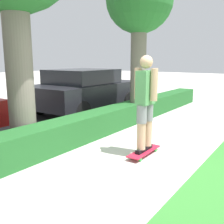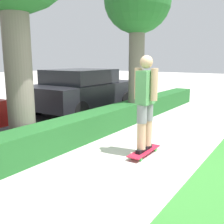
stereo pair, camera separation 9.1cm
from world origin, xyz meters
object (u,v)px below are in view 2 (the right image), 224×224
at_px(skateboard, 144,151).
at_px(parked_car_middle, 82,90).
at_px(skater_person, 145,101).
at_px(tree_far, 138,5).

relative_size(skateboard, parked_car_middle, 0.22).
bearing_deg(parked_car_middle, skater_person, -125.51).
xyz_separation_m(skateboard, tree_far, (2.33, 1.49, 3.10)).
bearing_deg(parked_car_middle, tree_far, -95.34).
relative_size(skateboard, tree_far, 0.21).
distance_m(tree_far, parked_car_middle, 3.24).
height_order(skater_person, tree_far, tree_far).
bearing_deg(skateboard, parked_car_middle, 55.47).
relative_size(skateboard, skater_person, 0.51).
distance_m(skateboard, parked_car_middle, 4.45).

